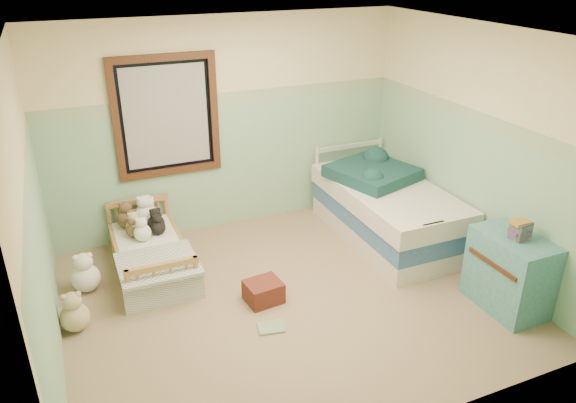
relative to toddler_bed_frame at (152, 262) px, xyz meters
name	(u,v)px	position (x,y,z in m)	size (l,w,h in m)	color
floor	(288,298)	(1.13, -1.05, -0.10)	(4.20, 3.60, 0.02)	#957B5A
ceiling	(288,34)	(1.13, -1.05, 2.42)	(4.20, 3.60, 0.02)	silver
wall_back	(227,126)	(1.13, 0.75, 1.16)	(4.20, 0.04, 2.50)	beige
wall_front	(403,283)	(1.13, -2.85, 1.16)	(4.20, 0.04, 2.50)	beige
wall_left	(33,223)	(-0.97, -1.05, 1.16)	(0.04, 3.60, 2.50)	beige
wall_right	(476,150)	(3.23, -1.05, 1.16)	(0.04, 3.60, 2.50)	beige
wainscot_mint	(230,166)	(1.13, 0.74, 0.66)	(4.20, 0.01, 1.50)	#8AAE91
border_strip	(226,99)	(1.13, 0.74, 1.48)	(4.20, 0.01, 0.15)	#447141
window_frame	(167,117)	(0.43, 0.71, 1.36)	(1.16, 0.06, 1.36)	black
window_blinds	(166,117)	(0.43, 0.72, 1.36)	(0.92, 0.01, 1.12)	#B3B3B0
toddler_bed_frame	(152,262)	(0.00, 0.00, 0.00)	(0.70, 1.41, 0.18)	olive
toddler_mattress	(150,250)	(0.00, 0.00, 0.15)	(0.64, 1.35, 0.12)	white
patchwork_quilt	(158,264)	(0.00, -0.44, 0.23)	(0.76, 0.70, 0.03)	#738AB6
plush_bed_brown	(127,219)	(-0.15, 0.50, 0.32)	(0.22, 0.22, 0.22)	brown
plush_bed_white	(145,215)	(0.05, 0.50, 0.33)	(0.24, 0.24, 0.24)	white
plush_bed_tan	(135,227)	(-0.10, 0.28, 0.30)	(0.19, 0.19, 0.19)	#C8B283
plush_bed_dark	(156,224)	(0.13, 0.28, 0.30)	(0.19, 0.19, 0.19)	black
plush_floor_cream	(86,278)	(-0.67, -0.13, 0.05)	(0.28, 0.28, 0.28)	white
plush_floor_tan	(75,317)	(-0.82, -0.75, 0.04)	(0.26, 0.26, 0.26)	#C8B283
twin_bed_frame	(386,229)	(2.68, -0.37, 0.02)	(0.98, 1.95, 0.22)	silver
twin_boxspring	(387,213)	(2.68, -0.37, 0.24)	(0.98, 1.95, 0.22)	navy
twin_mattress	(389,195)	(2.68, -0.37, 0.46)	(1.01, 1.99, 0.22)	white
teal_blanket	(372,173)	(2.63, -0.07, 0.64)	(0.83, 0.88, 0.14)	#0C262C
dresser	(510,272)	(2.99, -1.99, 0.28)	(0.47, 0.75, 0.75)	#3E6A74
book_stack	(521,230)	(2.99, -2.02, 0.74)	(0.17, 0.13, 0.17)	brown
red_pillow	(263,292)	(0.89, -1.00, 0.01)	(0.34, 0.29, 0.21)	#9E3C28
floor_book	(271,327)	(0.80, -1.43, -0.08)	(0.24, 0.18, 0.02)	gold
extra_plush_0	(158,227)	(0.14, 0.21, 0.29)	(0.16, 0.16, 0.16)	black
extra_plush_1	(132,222)	(-0.11, 0.45, 0.29)	(0.16, 0.16, 0.16)	brown
extra_plush_2	(133,230)	(-0.12, 0.25, 0.29)	(0.16, 0.16, 0.16)	brown
extra_plush_3	(143,233)	(-0.04, 0.13, 0.30)	(0.18, 0.18, 0.18)	white
extra_plush_4	(149,214)	(0.10, 0.51, 0.32)	(0.22, 0.22, 0.22)	white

